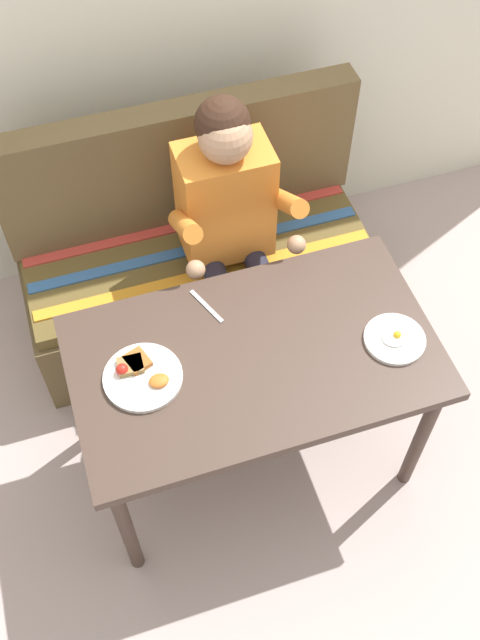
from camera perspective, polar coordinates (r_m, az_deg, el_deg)
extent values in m
plane|color=#B09C97|center=(3.04, 0.88, -10.12)|extent=(8.00, 8.00, 0.00)
cube|color=#413028|center=(2.42, 1.09, -2.88)|extent=(1.20, 0.70, 0.04)
cylinder|color=#413028|center=(2.58, -8.75, -15.58)|extent=(0.05, 0.05, 0.69)
cylinder|color=#413028|center=(2.76, 13.75, -8.82)|extent=(0.05, 0.05, 0.69)
cylinder|color=#413028|center=(2.85, -11.33, -4.94)|extent=(0.05, 0.05, 0.69)
cylinder|color=#413028|center=(3.01, 9.00, 0.48)|extent=(0.05, 0.05, 0.69)
cube|color=brown|center=(3.24, -3.10, 2.45)|extent=(1.44, 0.56, 0.40)
cube|color=brown|center=(3.06, -3.29, 5.10)|extent=(1.40, 0.52, 0.06)
cube|color=brown|center=(3.00, -4.75, 11.88)|extent=(1.44, 0.12, 0.54)
cube|color=orange|center=(2.95, -2.58, 3.57)|extent=(1.38, 0.05, 0.01)
cube|color=#336099|center=(3.04, -3.32, 5.52)|extent=(1.38, 0.05, 0.01)
cube|color=#C63D33|center=(3.13, -4.03, 7.35)|extent=(1.38, 0.05, 0.01)
cube|color=orange|center=(2.80, -1.16, 9.13)|extent=(0.34, 0.22, 0.48)
sphere|color=tan|center=(2.56, -1.15, 13.96)|extent=(0.19, 0.19, 0.19)
sphere|color=#331E14|center=(2.57, -1.36, 14.88)|extent=(0.19, 0.19, 0.19)
cylinder|color=orange|center=(2.62, -4.27, 7.21)|extent=(0.07, 0.29, 0.23)
cylinder|color=orange|center=(2.70, 3.61, 9.04)|extent=(0.07, 0.29, 0.23)
sphere|color=tan|center=(2.62, -3.44, 3.90)|extent=(0.07, 0.07, 0.07)
sphere|color=tan|center=(2.70, 4.37, 5.81)|extent=(0.07, 0.07, 0.07)
cylinder|color=#232333|center=(2.85, -1.70, 3.05)|extent=(0.09, 0.34, 0.09)
cylinder|color=#232333|center=(2.97, -0.62, -2.53)|extent=(0.08, 0.08, 0.52)
cube|color=black|center=(3.14, -0.25, -5.74)|extent=(0.09, 0.20, 0.05)
cylinder|color=#232333|center=(2.89, 1.54, 3.86)|extent=(0.09, 0.34, 0.09)
cylinder|color=#232333|center=(3.00, 2.47, -1.69)|extent=(0.08, 0.08, 0.52)
cube|color=black|center=(3.17, 2.69, -4.92)|extent=(0.09, 0.20, 0.05)
cylinder|color=white|center=(2.37, -7.49, -4.40)|extent=(0.25, 0.25, 0.02)
cube|color=#A05A25|center=(2.38, -7.92, -3.13)|extent=(0.09, 0.10, 0.02)
cube|color=olive|center=(2.38, -8.44, -3.47)|extent=(0.08, 0.07, 0.02)
sphere|color=red|center=(2.36, -9.08, -3.79)|extent=(0.04, 0.04, 0.04)
ellipsoid|color=#CC6623|center=(2.34, -6.26, -4.66)|extent=(0.06, 0.05, 0.02)
cylinder|color=white|center=(2.48, 11.82, -1.45)|extent=(0.20, 0.20, 0.01)
ellipsoid|color=white|center=(2.47, 11.87, -1.30)|extent=(0.09, 0.08, 0.01)
sphere|color=yellow|center=(2.47, 12.03, -1.12)|extent=(0.03, 0.03, 0.03)
cube|color=silver|center=(2.52, -2.60, 1.08)|extent=(0.08, 0.16, 0.00)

